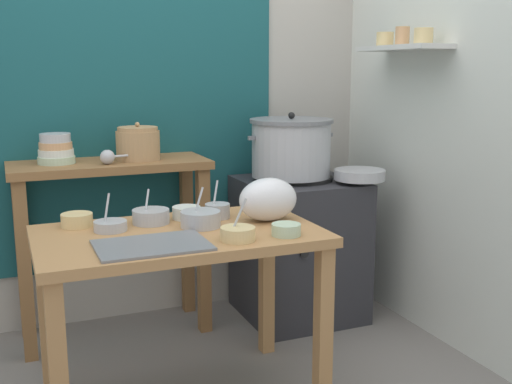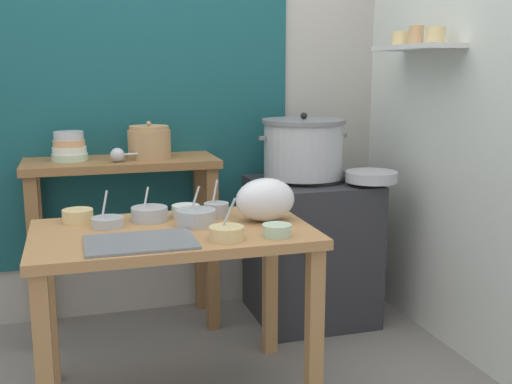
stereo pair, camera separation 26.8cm
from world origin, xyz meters
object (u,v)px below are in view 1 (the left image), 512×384
object	(u,v)px
wide_pan	(360,175)
prep_bowl_6	(110,225)
bowl_stack_enamel	(56,150)
prep_bowl_0	(186,212)
stove_block	(298,247)
prep_bowl_4	(201,218)
back_shelf_table	(112,205)
plastic_bag	(268,199)
serving_tray	(152,245)
prep_bowl_2	(217,210)
prep_bowl_7	(77,219)
clay_pot	(139,144)
prep_table	(179,258)
prep_bowl_1	(151,216)
prep_bowl_5	(286,229)
ladle	(110,157)
steamer_pot	(291,148)
prep_bowl_3	(238,233)

from	to	relation	value
wide_pan	prep_bowl_6	bearing A→B (deg)	-166.47
bowl_stack_enamel	prep_bowl_0	xyz separation A→B (m)	(0.47, -0.60, -0.22)
prep_bowl_0	prep_bowl_6	world-z (taller)	prep_bowl_6
stove_block	prep_bowl_4	xyz separation A→B (m)	(-0.75, -0.61, 0.37)
back_shelf_table	plastic_bag	xyz separation A→B (m)	(0.53, -0.75, 0.13)
serving_tray	plastic_bag	bearing A→B (deg)	19.81
prep_bowl_2	prep_bowl_7	world-z (taller)	prep_bowl_2
clay_pot	prep_bowl_6	distance (m)	0.75
prep_table	clay_pot	size ratio (longest dim) A/B	5.08
prep_table	prep_bowl_2	xyz separation A→B (m)	(0.21, 0.15, 0.15)
bowl_stack_enamel	stove_block	bearing A→B (deg)	-7.08
prep_bowl_1	prep_bowl_4	xyz separation A→B (m)	(0.17, -0.13, 0.00)
prep_bowl_6	prep_bowl_5	bearing A→B (deg)	-28.17
ladle	wide_pan	bearing A→B (deg)	-11.28
steamer_pot	plastic_bag	size ratio (longest dim) A/B	1.95
steamer_pot	prep_bowl_4	distance (m)	0.96
plastic_bag	prep_bowl_5	world-z (taller)	plastic_bag
prep_table	prep_bowl_6	bearing A→B (deg)	155.90
stove_block	plastic_bag	xyz separation A→B (m)	(-0.45, -0.62, 0.43)
prep_bowl_0	prep_bowl_5	xyz separation A→B (m)	(0.28, -0.41, -0.00)
plastic_bag	prep_bowl_4	size ratio (longest dim) A/B	1.56
bowl_stack_enamel	prep_bowl_7	xyz separation A→B (m)	(0.02, -0.56, -0.22)
back_shelf_table	prep_bowl_3	world-z (taller)	back_shelf_table
stove_block	steamer_pot	size ratio (longest dim) A/B	1.59
steamer_pot	prep_bowl_2	bearing A→B (deg)	-139.33
stove_block	wide_pan	bearing A→B (deg)	-40.43
back_shelf_table	ladle	bearing A→B (deg)	-97.20
prep_bowl_2	prep_bowl_5	distance (m)	0.40
prep_bowl_1	prep_bowl_3	world-z (taller)	prep_bowl_3
steamer_pot	prep_bowl_6	size ratio (longest dim) A/B	3.34
prep_table	prep_bowl_0	distance (m)	0.25
plastic_bag	prep_bowl_5	distance (m)	0.25
clay_pot	serving_tray	distance (m)	0.99
steamer_pot	back_shelf_table	bearing A→B (deg)	173.32
prep_bowl_0	prep_bowl_6	size ratio (longest dim) A/B	0.82
prep_bowl_4	prep_bowl_1	bearing A→B (deg)	142.15
ladle	prep_bowl_5	xyz separation A→B (m)	(0.51, -0.90, -0.19)
ladle	plastic_bag	distance (m)	0.86
prep_table	prep_bowl_3	distance (m)	0.30
wide_pan	prep_bowl_6	world-z (taller)	prep_bowl_6
wide_pan	prep_bowl_2	world-z (taller)	prep_bowl_2
wide_pan	prep_bowl_1	bearing A→B (deg)	-167.26
wide_pan	prep_bowl_4	size ratio (longest dim) A/B	1.64
prep_table	ladle	xyz separation A→B (m)	(-0.14, 0.68, 0.33)
bowl_stack_enamel	prep_bowl_4	bearing A→B (deg)	-57.67
serving_tray	prep_bowl_7	size ratio (longest dim) A/B	3.17
back_shelf_table	prep_bowl_3	distance (m)	1.03
back_shelf_table	bowl_stack_enamel	size ratio (longest dim) A/B	5.46
prep_bowl_4	steamer_pot	bearing A→B (deg)	41.60
steamer_pot	prep_bowl_3	size ratio (longest dim) A/B	3.13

